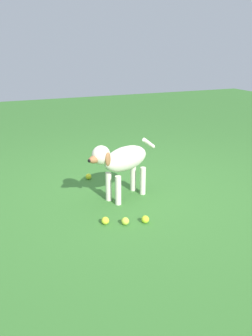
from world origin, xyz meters
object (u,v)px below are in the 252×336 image
object	(u,v)px
tennis_ball_0	(145,219)
tennis_ball_3	(125,221)
dog	(122,161)
tennis_ball_1	(105,221)
tennis_ball_2	(89,177)

from	to	relation	value
tennis_ball_0	tennis_ball_3	bearing A→B (deg)	167.93
dog	tennis_ball_3	world-z (taller)	dog
tennis_ball_1	tennis_ball_2	distance (m)	1.08
tennis_ball_1	tennis_ball_3	distance (m)	0.17
dog	tennis_ball_3	distance (m)	0.65
tennis_ball_2	tennis_ball_3	size ratio (longest dim) A/B	1.00
tennis_ball_0	tennis_ball_2	xyz separation A→B (m)	(-0.15, 1.18, 0.00)
dog	tennis_ball_0	world-z (taller)	dog
tennis_ball_0	tennis_ball_1	bearing A→B (deg)	161.22
tennis_ball_1	tennis_ball_2	size ratio (longest dim) A/B	1.00
tennis_ball_0	tennis_ball_1	xyz separation A→B (m)	(-0.32, 0.11, 0.00)
dog	tennis_ball_3	bearing A→B (deg)	47.79
tennis_ball_0	tennis_ball_2	distance (m)	1.18
tennis_ball_0	tennis_ball_3	xyz separation A→B (m)	(-0.17, 0.04, 0.00)
tennis_ball_0	tennis_ball_1	world-z (taller)	same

